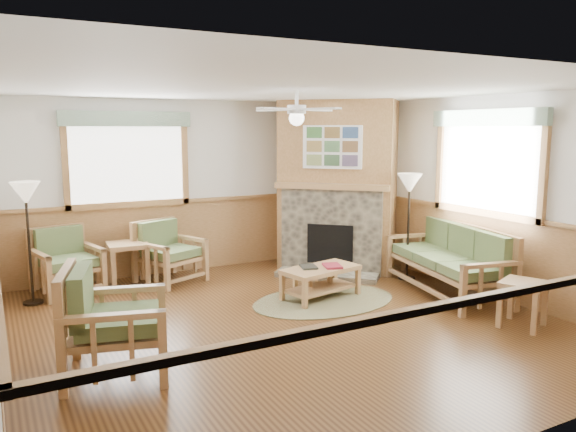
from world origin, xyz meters
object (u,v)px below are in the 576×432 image
armchair_left (116,320)px  end_table_chairs (128,264)px  floor_lamp_right (408,227)px  end_table_sofa (522,304)px  footstool (313,280)px  armchair_back_left (67,261)px  floor_lamp_left (29,243)px  sofa (447,260)px  coffee_table (321,283)px  armchair_back_right (170,252)px

armchair_left → end_table_chairs: armchair_left is taller
armchair_left → floor_lamp_right: (4.56, 1.32, 0.30)m
end_table_sofa → footstool: end_table_sofa is taller
armchair_back_left → floor_lamp_left: floor_lamp_left is taller
sofa → end_table_sofa: (-0.21, -1.44, -0.20)m
armchair_back_left → coffee_table: bearing=-45.5°
armchair_back_right → footstool: (1.57, -1.50, -0.27)m
sofa → armchair_left: armchair_left is taller
armchair_left → end_table_sofa: size_ratio=1.90×
armchair_back_left → footstool: 3.41m
end_table_sofa → floor_lamp_left: (-4.89, 3.61, 0.54)m
end_table_chairs → floor_lamp_left: size_ratio=0.39×
footstool → armchair_left: bearing=-155.0°
armchair_left → floor_lamp_right: floor_lamp_right is taller
footstool → end_table_sofa: bearing=-58.3°
sofa → end_table_sofa: bearing=3.7°
coffee_table → footstool: coffee_table is taller
end_table_sofa → coffee_table: bearing=125.5°
sofa → armchair_left: (-4.56, -0.50, 0.04)m
footstool → floor_lamp_left: (-3.47, 1.31, 0.62)m
sofa → end_table_sofa: size_ratio=3.81×
end_table_sofa → armchair_back_left: bearing=138.4°
armchair_back_right → floor_lamp_left: 1.94m
armchair_back_left → end_table_chairs: armchair_back_left is taller
armchair_back_left → sofa: bearing=-41.4°
sofa → armchair_left: bearing=-71.9°
armchair_back_left → floor_lamp_left: 0.67m
armchair_left → sofa: bearing=-68.6°
end_table_chairs → armchair_back_left: bearing=180.0°
sofa → coffee_table: (-1.67, 0.61, -0.26)m
floor_lamp_right → sofa: bearing=-90.0°
armchair_back_right → armchair_left: bearing=-138.7°
armchair_left → footstool: armchair_left is taller
sofa → coffee_table: size_ratio=1.93×
sofa → footstool: 1.87m
sofa → armchair_back_left: (-4.63, 2.49, -0.02)m
armchair_left → floor_lamp_right: 4.76m
coffee_table → floor_lamp_right: 1.78m
end_table_chairs → footstool: (2.16, -1.61, -0.13)m
end_table_sofa → footstool: bearing=121.7°
end_table_chairs → end_table_sofa: (3.59, -3.92, -0.05)m
armchair_back_right → footstool: 2.19m
end_table_chairs → sofa: bearing=-33.2°
armchair_back_left → coffee_table: (2.96, -1.88, -0.24)m
end_table_chairs → coffee_table: bearing=-41.4°
floor_lamp_left → sofa: bearing=-23.1°
coffee_table → end_table_chairs: end_table_chairs is taller
floor_lamp_left → armchair_back_left: bearing=33.1°
armchair_back_right → end_table_sofa: size_ratio=1.69×
armchair_left → armchair_back_right: bearing=-10.1°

